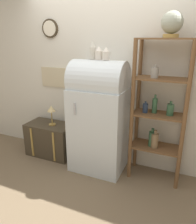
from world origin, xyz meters
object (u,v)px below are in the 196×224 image
(vase_left, at_px, (93,51))
(vase_right, at_px, (106,54))
(suitcase_trunk, at_px, (51,139))
(globe, at_px, (172,23))
(refrigerator, at_px, (99,116))
(vase_center, at_px, (99,53))
(desk_lamp, at_px, (51,111))

(vase_left, xyz_separation_m, vase_right, (0.19, -0.00, -0.04))
(suitcase_trunk, relative_size, vase_left, 3.16)
(suitcase_trunk, height_order, globe, globe)
(refrigerator, xyz_separation_m, suitcase_trunk, (-0.88, 0.04, -0.55))
(refrigerator, distance_m, vase_center, 0.85)
(vase_center, bearing_deg, vase_right, -5.71)
(globe, relative_size, vase_left, 1.18)
(refrigerator, relative_size, globe, 5.62)
(refrigerator, bearing_deg, globe, 3.92)
(refrigerator, distance_m, vase_right, 0.85)
(vase_right, bearing_deg, vase_left, 178.88)
(desk_lamp, bearing_deg, globe, 1.04)
(vase_center, relative_size, desk_lamp, 0.54)
(suitcase_trunk, xyz_separation_m, vase_center, (0.87, -0.03, 1.40))
(suitcase_trunk, relative_size, vase_center, 4.39)
(vase_center, bearing_deg, suitcase_trunk, 178.25)
(vase_center, height_order, desk_lamp, vase_center)
(globe, distance_m, vase_left, 0.99)
(vase_center, bearing_deg, vase_left, -175.25)
(suitcase_trunk, xyz_separation_m, desk_lamp, (0.06, -0.01, 0.51))
(suitcase_trunk, bearing_deg, vase_center, -1.75)
(desk_lamp, bearing_deg, vase_right, -1.75)
(suitcase_trunk, bearing_deg, vase_left, -2.44)
(globe, bearing_deg, suitcase_trunk, -179.30)
(globe, relative_size, vase_center, 1.65)
(vase_right, distance_m, desk_lamp, 1.28)
(vase_left, height_order, vase_center, vase_left)
(globe, xyz_separation_m, desk_lamp, (-1.67, -0.03, -1.23))
(globe, height_order, vase_center, globe)
(globe, xyz_separation_m, vase_center, (-0.86, -0.05, -0.34))
(refrigerator, xyz_separation_m, desk_lamp, (-0.82, 0.03, -0.04))
(globe, height_order, vase_left, globe)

